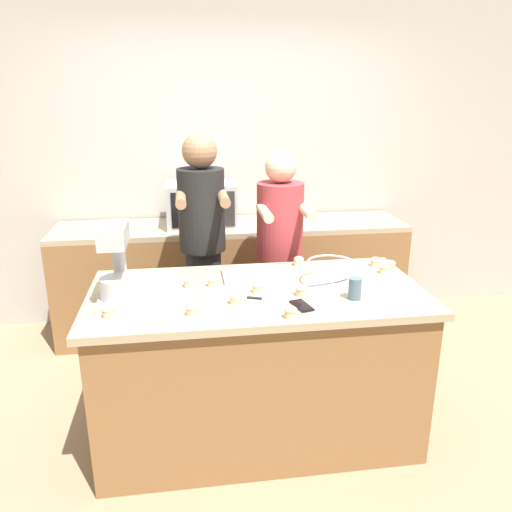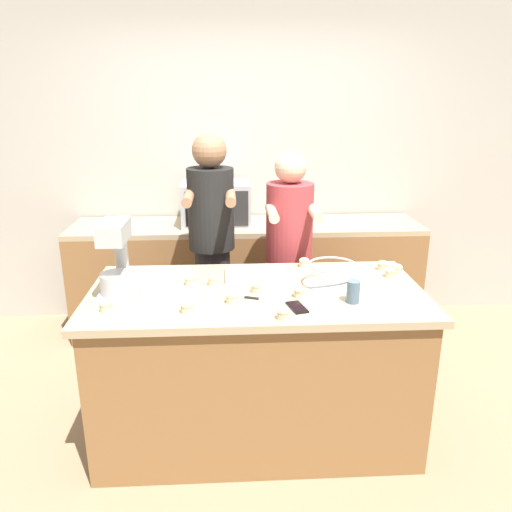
% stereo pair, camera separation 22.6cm
% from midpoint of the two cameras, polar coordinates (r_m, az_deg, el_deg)
% --- Properties ---
extents(ground_plane, '(16.00, 16.00, 0.00)m').
position_cam_midpoint_polar(ground_plane, '(3.15, -2.06, -19.28)').
color(ground_plane, '#937A5B').
extents(back_wall, '(10.00, 0.06, 2.70)m').
position_cam_midpoint_polar(back_wall, '(4.29, -4.89, 10.49)').
color(back_wall, '#B2ADA3').
rests_on(back_wall, ground_plane).
extents(island_counter, '(1.81, 0.89, 0.90)m').
position_cam_midpoint_polar(island_counter, '(2.90, -2.16, -12.17)').
color(island_counter, olive).
rests_on(island_counter, ground_plane).
extents(back_counter, '(2.80, 0.60, 0.91)m').
position_cam_midpoint_polar(back_counter, '(4.16, -4.26, -2.45)').
color(back_counter, olive).
rests_on(back_counter, ground_plane).
extents(person_left, '(0.32, 0.49, 1.68)m').
position_cam_midpoint_polar(person_left, '(3.38, -7.99, 0.46)').
color(person_left, '#232328').
rests_on(person_left, ground_plane).
extents(person_right, '(0.33, 0.50, 1.56)m').
position_cam_midpoint_polar(person_right, '(3.44, 0.83, -0.33)').
color(person_right, brown).
rests_on(person_right, ground_plane).
extents(stand_mixer, '(0.20, 0.30, 0.40)m').
position_cam_midpoint_polar(stand_mixer, '(2.63, -18.03, -1.39)').
color(stand_mixer, '#B2B7BC').
rests_on(stand_mixer, island_counter).
extents(mixing_bowl, '(0.27, 0.27, 0.13)m').
position_cam_midpoint_polar(mixing_bowl, '(2.78, 6.24, -1.86)').
color(mixing_bowl, '#BCBCC1').
rests_on(mixing_bowl, island_counter).
extents(baking_tray, '(0.36, 0.24, 0.04)m').
position_cam_midpoint_polar(baking_tray, '(2.90, -2.47, -2.03)').
color(baking_tray, '#BCBCC1').
rests_on(baking_tray, island_counter).
extents(microwave_oven, '(0.54, 0.39, 0.34)m').
position_cam_midpoint_polar(microwave_oven, '(3.98, -7.92, 5.83)').
color(microwave_oven, '#B7B7BC').
rests_on(microwave_oven, back_counter).
extents(cell_phone, '(0.10, 0.16, 0.01)m').
position_cam_midpoint_polar(cell_phone, '(2.50, 2.65, -5.73)').
color(cell_phone, black).
rests_on(cell_phone, island_counter).
extents(drinking_glass, '(0.07, 0.07, 0.12)m').
position_cam_midpoint_polar(drinking_glass, '(2.60, 8.79, -3.73)').
color(drinking_glass, slate).
rests_on(drinking_glass, island_counter).
extents(knife, '(0.21, 0.09, 0.01)m').
position_cam_midpoint_polar(knife, '(2.58, -1.48, -4.99)').
color(knife, '#BCBCC1').
rests_on(knife, island_counter).
extents(cupcake_0, '(0.06, 0.06, 0.06)m').
position_cam_midpoint_polar(cupcake_0, '(2.37, 1.24, -6.47)').
color(cupcake_0, beige).
rests_on(cupcake_0, island_counter).
extents(cupcake_1, '(0.06, 0.06, 0.06)m').
position_cam_midpoint_polar(cupcake_1, '(2.43, -9.95, -6.06)').
color(cupcake_1, beige).
rests_on(cupcake_1, island_counter).
extents(cupcake_2, '(0.06, 0.06, 0.06)m').
position_cam_midpoint_polar(cupcake_2, '(2.77, -7.29, -2.91)').
color(cupcake_2, beige).
rests_on(cupcake_2, island_counter).
extents(cupcake_3, '(0.06, 0.06, 0.06)m').
position_cam_midpoint_polar(cupcake_3, '(2.53, -4.91, -4.88)').
color(cupcake_3, beige).
rests_on(cupcake_3, island_counter).
extents(cupcake_4, '(0.06, 0.06, 0.06)m').
position_cam_midpoint_polar(cupcake_4, '(3.08, 13.08, -1.01)').
color(cupcake_4, beige).
rests_on(cupcake_4, island_counter).
extents(cupcake_5, '(0.06, 0.06, 0.06)m').
position_cam_midpoint_polar(cupcake_5, '(3.01, 12.42, -1.43)').
color(cupcake_5, beige).
rests_on(cupcake_5, island_counter).
extents(cupcake_6, '(0.06, 0.06, 0.06)m').
position_cam_midpoint_polar(cupcake_6, '(3.12, 11.49, -0.67)').
color(cupcake_6, beige).
rests_on(cupcake_6, island_counter).
extents(cupcake_7, '(0.06, 0.06, 0.06)m').
position_cam_midpoint_polar(cupcake_7, '(2.77, -9.98, -2.97)').
color(cupcake_7, beige).
rests_on(cupcake_7, island_counter).
extents(cupcake_8, '(0.06, 0.06, 0.06)m').
position_cam_midpoint_polar(cupcake_8, '(2.66, -2.17, -3.60)').
color(cupcake_8, beige).
rests_on(cupcake_8, island_counter).
extents(cupcake_9, '(0.06, 0.06, 0.06)m').
position_cam_midpoint_polar(cupcake_9, '(3.07, 2.81, -0.60)').
color(cupcake_9, beige).
rests_on(cupcake_9, island_counter).
extents(cupcake_10, '(0.06, 0.06, 0.06)m').
position_cam_midpoint_polar(cupcake_10, '(2.51, -19.01, -6.04)').
color(cupcake_10, beige).
rests_on(cupcake_10, island_counter).
extents(cupcake_11, '(0.06, 0.06, 0.06)m').
position_cam_midpoint_polar(cupcake_11, '(2.62, 2.76, -3.97)').
color(cupcake_11, beige).
rests_on(cupcake_11, island_counter).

